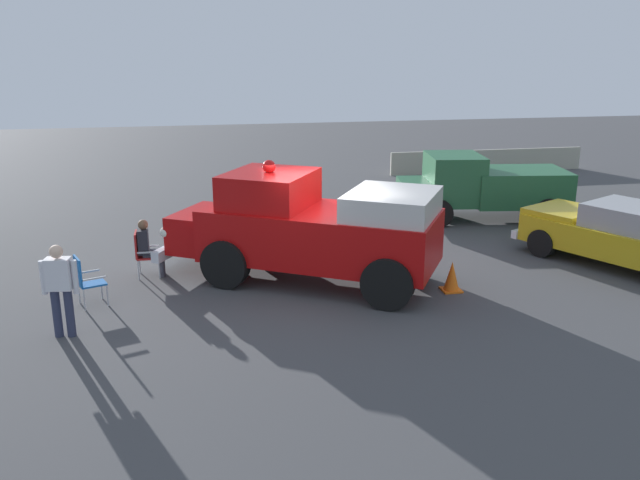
{
  "coord_description": "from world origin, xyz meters",
  "views": [
    {
      "loc": [
        -2.73,
        -13.18,
        4.94
      ],
      "look_at": [
        -0.14,
        0.11,
        0.94
      ],
      "focal_mm": 37.27,
      "sensor_mm": 36.0,
      "label": 1
    }
  ],
  "objects_px": {
    "traffic_cone": "(452,277)",
    "lawn_chair_near_truck": "(143,251)",
    "parked_pickup": "(483,186)",
    "spectator_seated": "(148,246)",
    "lawn_chair_by_car": "(85,278)",
    "spectator_standing": "(60,285)",
    "vintage_fire_truck": "(310,227)",
    "classic_hot_rod": "(618,233)"
  },
  "relations": [
    {
      "from": "lawn_chair_near_truck",
      "to": "spectator_standing",
      "type": "xyz_separation_m",
      "value": [
        -1.18,
        -2.98,
        0.37
      ]
    },
    {
      "from": "vintage_fire_truck",
      "to": "spectator_seated",
      "type": "bearing_deg",
      "value": 164.28
    },
    {
      "from": "classic_hot_rod",
      "to": "lawn_chair_near_truck",
      "type": "bearing_deg",
      "value": 173.42
    },
    {
      "from": "parked_pickup",
      "to": "traffic_cone",
      "type": "distance_m",
      "value": 6.36
    },
    {
      "from": "parked_pickup",
      "to": "spectator_seated",
      "type": "relative_size",
      "value": 3.88
    },
    {
      "from": "vintage_fire_truck",
      "to": "lawn_chair_near_truck",
      "type": "height_order",
      "value": "vintage_fire_truck"
    },
    {
      "from": "traffic_cone",
      "to": "spectator_standing",
      "type": "bearing_deg",
      "value": -173.76
    },
    {
      "from": "vintage_fire_truck",
      "to": "classic_hot_rod",
      "type": "height_order",
      "value": "vintage_fire_truck"
    },
    {
      "from": "vintage_fire_truck",
      "to": "parked_pickup",
      "type": "bearing_deg",
      "value": 36.05
    },
    {
      "from": "spectator_seated",
      "to": "vintage_fire_truck",
      "type": "bearing_deg",
      "value": -15.72
    },
    {
      "from": "classic_hot_rod",
      "to": "parked_pickup",
      "type": "height_order",
      "value": "parked_pickup"
    },
    {
      "from": "parked_pickup",
      "to": "lawn_chair_near_truck",
      "type": "distance_m",
      "value": 10.05
    },
    {
      "from": "parked_pickup",
      "to": "spectator_seated",
      "type": "height_order",
      "value": "parked_pickup"
    },
    {
      "from": "spectator_seated",
      "to": "traffic_cone",
      "type": "bearing_deg",
      "value": -19.14
    },
    {
      "from": "spectator_standing",
      "to": "traffic_cone",
      "type": "bearing_deg",
      "value": 6.24
    },
    {
      "from": "spectator_seated",
      "to": "spectator_standing",
      "type": "height_order",
      "value": "spectator_standing"
    },
    {
      "from": "parked_pickup",
      "to": "spectator_seated",
      "type": "xyz_separation_m",
      "value": [
        -9.34,
        -3.34,
        -0.29
      ]
    },
    {
      "from": "spectator_standing",
      "to": "lawn_chair_near_truck",
      "type": "bearing_deg",
      "value": 68.4
    },
    {
      "from": "traffic_cone",
      "to": "lawn_chair_near_truck",
      "type": "bearing_deg",
      "value": 161.23
    },
    {
      "from": "classic_hot_rod",
      "to": "traffic_cone",
      "type": "bearing_deg",
      "value": -168.24
    },
    {
      "from": "lawn_chair_near_truck",
      "to": "classic_hot_rod",
      "type": "bearing_deg",
      "value": -6.58
    },
    {
      "from": "vintage_fire_truck",
      "to": "classic_hot_rod",
      "type": "xyz_separation_m",
      "value": [
        7.18,
        -0.27,
        -0.45
      ]
    },
    {
      "from": "classic_hot_rod",
      "to": "lawn_chair_by_car",
      "type": "xyz_separation_m",
      "value": [
        -11.73,
        -0.35,
        -0.16
      ]
    },
    {
      "from": "parked_pickup",
      "to": "spectator_seated",
      "type": "bearing_deg",
      "value": -160.33
    },
    {
      "from": "lawn_chair_near_truck",
      "to": "traffic_cone",
      "type": "bearing_deg",
      "value": -18.77
    },
    {
      "from": "parked_pickup",
      "to": "traffic_cone",
      "type": "xyz_separation_m",
      "value": [
        -3.13,
        -5.49,
        -0.68
      ]
    },
    {
      "from": "lawn_chair_by_car",
      "to": "spectator_standing",
      "type": "bearing_deg",
      "value": -97.7
    },
    {
      "from": "vintage_fire_truck",
      "to": "spectator_standing",
      "type": "bearing_deg",
      "value": -156.98
    },
    {
      "from": "traffic_cone",
      "to": "lawn_chair_by_car",
      "type": "bearing_deg",
      "value": 175.55
    },
    {
      "from": "lawn_chair_by_car",
      "to": "spectator_standing",
      "type": "relative_size",
      "value": 0.61
    },
    {
      "from": "spectator_seated",
      "to": "spectator_standing",
      "type": "relative_size",
      "value": 0.77
    },
    {
      "from": "lawn_chair_by_car",
      "to": "vintage_fire_truck",
      "type": "bearing_deg",
      "value": 7.76
    },
    {
      "from": "spectator_seated",
      "to": "classic_hot_rod",
      "type": "bearing_deg",
      "value": -6.66
    },
    {
      "from": "vintage_fire_truck",
      "to": "lawn_chair_near_truck",
      "type": "xyz_separation_m",
      "value": [
        -3.56,
        0.96,
        -0.61
      ]
    },
    {
      "from": "lawn_chair_by_car",
      "to": "parked_pickup",
      "type": "bearing_deg",
      "value": 25.2
    },
    {
      "from": "lawn_chair_by_car",
      "to": "spectator_standing",
      "type": "height_order",
      "value": "spectator_standing"
    },
    {
      "from": "spectator_seated",
      "to": "traffic_cone",
      "type": "relative_size",
      "value": 2.03
    },
    {
      "from": "vintage_fire_truck",
      "to": "spectator_seated",
      "type": "relative_size",
      "value": 4.82
    },
    {
      "from": "classic_hot_rod",
      "to": "spectator_standing",
      "type": "xyz_separation_m",
      "value": [
        -11.92,
        -1.74,
        0.22
      ]
    },
    {
      "from": "parked_pickup",
      "to": "spectator_seated",
      "type": "distance_m",
      "value": 9.92
    },
    {
      "from": "vintage_fire_truck",
      "to": "classic_hot_rod",
      "type": "distance_m",
      "value": 7.2
    },
    {
      "from": "lawn_chair_by_car",
      "to": "spectator_seated",
      "type": "relative_size",
      "value": 0.79
    }
  ]
}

